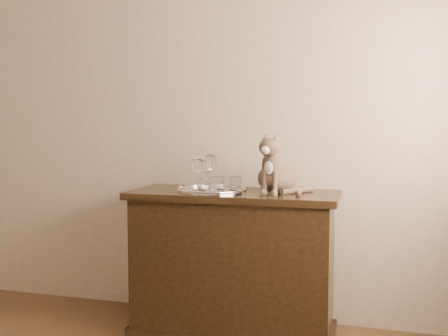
# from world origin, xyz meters

# --- Properties ---
(wall_back) EXTENTS (4.00, 0.10, 2.70)m
(wall_back) POSITION_xyz_m (0.00, 2.25, 1.35)
(wall_back) COLOR tan
(wall_back) RESTS_ON ground
(sideboard) EXTENTS (1.20, 0.50, 0.85)m
(sideboard) POSITION_xyz_m (0.60, 1.94, 0.42)
(sideboard) COLOR black
(sideboard) RESTS_ON ground
(tray) EXTENTS (0.40, 0.40, 0.01)m
(tray) POSITION_xyz_m (0.48, 1.91, 0.85)
(tray) COLOR silver
(tray) RESTS_ON sideboard
(wine_glass_b) EXTENTS (0.08, 0.08, 0.21)m
(wine_glass_b) POSITION_xyz_m (0.45, 1.97, 0.96)
(wine_glass_b) COLOR white
(wine_glass_b) RESTS_ON tray
(wine_glass_c) EXTENTS (0.07, 0.07, 0.19)m
(wine_glass_c) POSITION_xyz_m (0.40, 1.89, 0.95)
(wine_glass_c) COLOR silver
(wine_glass_c) RESTS_ON tray
(wine_glass_d) EXTENTS (0.07, 0.07, 0.18)m
(wine_glass_d) POSITION_xyz_m (0.44, 1.93, 0.95)
(wine_glass_d) COLOR white
(wine_glass_d) RESTS_ON tray
(tumbler_a) EXTENTS (0.08, 0.08, 0.09)m
(tumbler_a) POSITION_xyz_m (0.53, 1.83, 0.90)
(tumbler_a) COLOR silver
(tumbler_a) RESTS_ON tray
(tumbler_b) EXTENTS (0.07, 0.07, 0.08)m
(tumbler_b) POSITION_xyz_m (0.46, 1.81, 0.90)
(tumbler_b) COLOR white
(tumbler_b) RESTS_ON tray
(tumbler_c) EXTENTS (0.07, 0.07, 0.08)m
(tumbler_c) POSITION_xyz_m (0.61, 1.93, 0.90)
(tumbler_c) COLOR white
(tumbler_c) RESTS_ON tray
(cat) EXTENTS (0.39, 0.38, 0.34)m
(cat) POSITION_xyz_m (0.85, 1.95, 1.02)
(cat) COLOR #47392A
(cat) RESTS_ON sideboard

